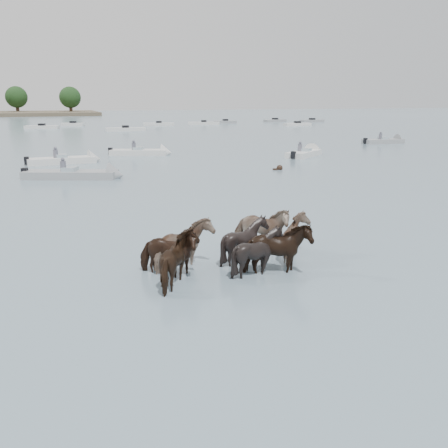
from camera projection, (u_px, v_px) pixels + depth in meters
name	position (u px, v px, depth m)	size (l,w,h in m)	color
ground	(287.00, 262.00, 15.01)	(400.00, 400.00, 0.00)	slate
pony_herd	(236.00, 248.00, 14.39)	(5.92, 3.93, 1.67)	black
swimming_pony	(279.00, 168.00, 34.50)	(0.72, 0.44, 0.44)	black
motorboat_a	(72.00, 160.00, 38.04)	(5.73, 2.04, 1.92)	silver
motorboat_b	(83.00, 175.00, 30.75)	(6.39, 3.73, 1.92)	gray
motorboat_c	(147.00, 152.00, 43.50)	(5.66, 3.34, 1.92)	silver
motorboat_d	(307.00, 153.00, 42.98)	(4.90, 4.35, 1.92)	silver
motorboat_e	(389.00, 141.00, 54.94)	(5.22, 1.93, 1.92)	gray
distant_flotilla	(78.00, 127.00, 82.90)	(102.30, 22.74, 0.93)	silver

